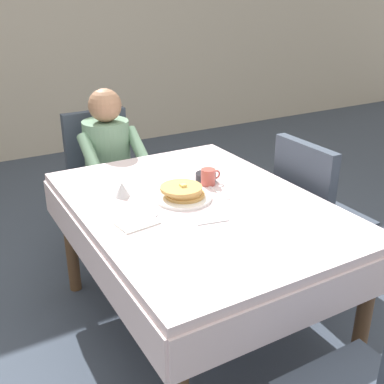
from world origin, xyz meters
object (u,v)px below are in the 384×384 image
at_px(plate_breakfast, 183,197).
at_px(spoon_near_edge, 213,222).
at_px(bowl_butter, 206,177).
at_px(breakfast_stack, 183,191).
at_px(fork_left_of_plate, 150,208).
at_px(knife_right_of_plate, 218,192).
at_px(cup_coffee, 209,177).
at_px(dining_table_main, 198,219).
at_px(chair_diner, 103,171).
at_px(chair_right_side, 313,208).
at_px(diner_person, 110,158).
at_px(syrup_pitcher, 122,190).

distance_m(plate_breakfast, spoon_near_edge, 0.29).
distance_m(bowl_butter, spoon_near_edge, 0.49).
height_order(breakfast_stack, fork_left_of_plate, breakfast_stack).
distance_m(bowl_butter, knife_right_of_plate, 0.17).
distance_m(cup_coffee, fork_left_of_plate, 0.41).
bearing_deg(fork_left_of_plate, plate_breakfast, -79.62).
height_order(cup_coffee, spoon_near_edge, cup_coffee).
bearing_deg(spoon_near_edge, fork_left_of_plate, 135.70).
xyz_separation_m(dining_table_main, fork_left_of_plate, (-0.24, 0.05, 0.09)).
height_order(dining_table_main, bowl_butter, bowl_butter).
height_order(chair_diner, chair_right_side, same).
bearing_deg(diner_person, fork_left_of_plate, 80.52).
distance_m(dining_table_main, bowl_butter, 0.30).
bearing_deg(fork_left_of_plate, chair_diner, -3.81).
distance_m(plate_breakfast, bowl_butter, 0.26).
bearing_deg(breakfast_stack, plate_breakfast, 118.91).
bearing_deg(chair_diner, syrup_pitcher, 76.80).
bearing_deg(diner_person, spoon_near_edge, 90.96).
distance_m(breakfast_stack, bowl_butter, 0.26).
xyz_separation_m(chair_diner, cup_coffee, (0.23, -1.00, 0.25)).
distance_m(plate_breakfast, knife_right_of_plate, 0.19).
bearing_deg(syrup_pitcher, knife_right_of_plate, -24.17).
bearing_deg(cup_coffee, knife_right_of_plate, -97.58).
distance_m(chair_right_side, cup_coffee, 0.68).
height_order(plate_breakfast, fork_left_of_plate, plate_breakfast).
bearing_deg(cup_coffee, breakfast_stack, -154.32).
relative_size(dining_table_main, cup_coffee, 13.49).
distance_m(dining_table_main, chair_right_side, 0.78).
distance_m(chair_diner, bowl_butter, 1.01).
distance_m(chair_diner, fork_left_of_plate, 1.15).
xyz_separation_m(fork_left_of_plate, knife_right_of_plate, (0.38, 0.00, 0.00)).
bearing_deg(chair_right_side, cup_coffee, -105.18).
relative_size(dining_table_main, chair_diner, 1.64).
bearing_deg(dining_table_main, chair_diner, 93.64).
bearing_deg(chair_right_side, bowl_butter, -109.65).
distance_m(diner_person, chair_right_side, 1.33).
height_order(syrup_pitcher, spoon_near_edge, syrup_pitcher).
relative_size(cup_coffee, knife_right_of_plate, 0.57).
bearing_deg(knife_right_of_plate, plate_breakfast, 85.35).
height_order(breakfast_stack, cup_coffee, cup_coffee).
xyz_separation_m(plate_breakfast, cup_coffee, (0.21, 0.10, 0.03)).
xyz_separation_m(cup_coffee, fork_left_of_plate, (-0.40, -0.12, -0.04)).
height_order(chair_right_side, breakfast_stack, chair_right_side).
xyz_separation_m(fork_left_of_plate, spoon_near_edge, (0.18, -0.27, 0.00)).
distance_m(plate_breakfast, syrup_pitcher, 0.30).
distance_m(dining_table_main, diner_person, 1.02).
bearing_deg(knife_right_of_plate, chair_right_side, -92.98).
xyz_separation_m(chair_diner, diner_person, (-0.00, -0.16, 0.14)).
bearing_deg(breakfast_stack, spoon_near_edge, -91.65).
bearing_deg(plate_breakfast, cup_coffee, 25.49).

